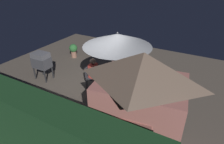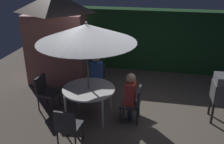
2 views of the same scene
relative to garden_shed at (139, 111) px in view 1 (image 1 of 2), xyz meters
name	(u,v)px [view 1 (image 1 of 2)]	position (x,y,z in m)	size (l,w,h in m)	color
ground_plane	(98,90)	(2.45, -2.04, -1.43)	(11.00, 11.00, 0.00)	brown
hedge_backdrop	(11,126)	(2.45, 1.46, -0.35)	(6.90, 0.60, 2.15)	#193D1E
garden_shed	(139,111)	(0.00, 0.00, 0.00)	(2.06, 1.69, 2.80)	#B26B60
patio_table	(117,78)	(1.65, -2.11, -0.72)	(1.29, 1.29, 0.77)	white
patio_umbrella	(117,40)	(1.65, -2.11, 0.72)	(2.29, 2.29, 2.42)	#4C4C51
bbq_grill	(41,61)	(4.95, -1.67, -0.58)	(0.71, 0.52, 1.20)	#47474C
chair_near_shed	(92,75)	(2.77, -2.14, -0.91)	(0.47, 0.47, 0.90)	#38383D
chair_far_side	(102,101)	(1.54, -0.90, -0.91)	(0.50, 0.50, 0.90)	#38383D
chair_toward_hedge	(148,94)	(0.41, -1.96, -0.91)	(0.52, 0.51, 0.90)	#38383D
chair_toward_house	(133,70)	(1.56, -3.36, -0.91)	(0.49, 0.50, 0.90)	#38383D
potted_plant_by_shed	(73,50)	(5.31, -4.11, -1.00)	(0.43, 0.43, 0.73)	#936651
person_in_red	(93,70)	(2.69, -2.13, -0.64)	(0.25, 0.34, 1.26)	#CC3D33
person_in_blue	(103,93)	(1.55, -0.99, -0.64)	(0.36, 0.27, 1.26)	#3866B2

